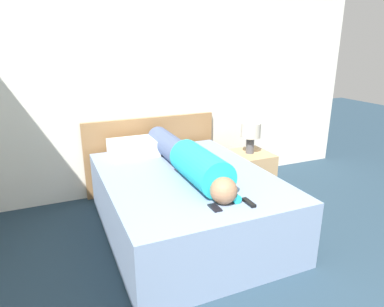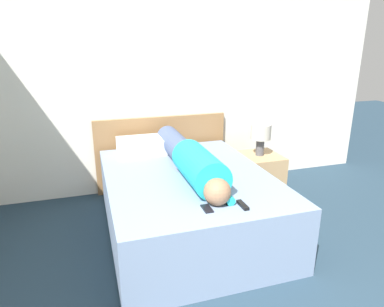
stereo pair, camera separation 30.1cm
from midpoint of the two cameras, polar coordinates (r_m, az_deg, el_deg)
name	(u,v)px [view 2 (the right image)]	position (r m, az deg, el deg)	size (l,w,h in m)	color
wall_back	(165,84)	(4.17, -2.40, 11.50)	(5.64, 0.06, 2.60)	silver
bed	(187,202)	(3.35, 1.83, -8.19)	(1.50, 1.98, 0.59)	#7589A8
headboard	(162,153)	(4.26, -3.01, 0.06)	(1.62, 0.04, 0.92)	olive
nightstand	(258,175)	(4.20, 13.00, -3.61)	(0.48, 0.49, 0.51)	tan
table_lamp	(261,134)	(4.05, 13.50, 3.11)	(0.23, 0.23, 0.37)	#4C4C51
person_lying	(190,159)	(3.21, 2.39, -0.99)	(0.31, 1.72, 0.31)	#936B4C
pillow_near_headboard	(141,146)	(3.82, -6.26, 1.22)	(0.52, 0.37, 0.17)	white
tv_remote	(243,205)	(2.66, 11.71, -8.48)	(0.04, 0.15, 0.02)	black
cell_phone	(207,209)	(2.58, 5.90, -9.20)	(0.06, 0.13, 0.01)	black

